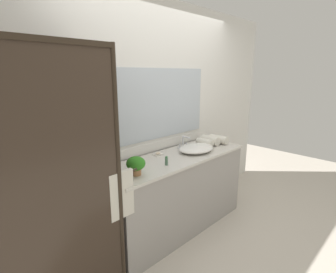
{
  "coord_description": "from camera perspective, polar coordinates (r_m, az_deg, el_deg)",
  "views": [
    {
      "loc": [
        -1.95,
        -1.83,
        1.79
      ],
      "look_at": [
        -0.15,
        0.0,
        1.15
      ],
      "focal_mm": 27.0,
      "sensor_mm": 36.0,
      "label": 1
    }
  ],
  "objects": [
    {
      "name": "ground_plane",
      "position": [
        3.22,
        2.02,
        -19.78
      ],
      "size": [
        8.0,
        8.0,
        0.0
      ],
      "primitive_type": "plane",
      "color": "beige"
    },
    {
      "name": "wall_back_with_mirror",
      "position": [
        2.97,
        -2.61,
        4.51
      ],
      "size": [
        4.4,
        0.06,
        2.6
      ],
      "color": "silver",
      "rests_on": "ground_plane"
    },
    {
      "name": "vanity_cabinet",
      "position": [
        3.0,
        1.96,
        -12.54
      ],
      "size": [
        1.8,
        0.58,
        0.9
      ],
      "color": "#9E9993",
      "rests_on": "ground_plane"
    },
    {
      "name": "shower_enclosure",
      "position": [
        1.94,
        -20.46,
        -10.43
      ],
      "size": [
        1.2,
        0.59,
        2.0
      ],
      "color": "#2D2319",
      "rests_on": "ground_plane"
    },
    {
      "name": "sink_basin",
      "position": [
        2.99,
        6.36,
        -2.64
      ],
      "size": [
        0.46,
        0.36,
        0.08
      ],
      "primitive_type": "ellipsoid",
      "color": "white",
      "rests_on": "vanity_cabinet"
    },
    {
      "name": "faucet",
      "position": [
        3.11,
        3.52,
        -1.69
      ],
      "size": [
        0.17,
        0.14,
        0.16
      ],
      "color": "silver",
      "rests_on": "vanity_cabinet"
    },
    {
      "name": "potted_plant",
      "position": [
        2.3,
        -7.27,
        -6.26
      ],
      "size": [
        0.17,
        0.17,
        0.17
      ],
      "color": "#B77A51",
      "rests_on": "vanity_cabinet"
    },
    {
      "name": "soap_dish",
      "position": [
        2.85,
        -2.28,
        -3.94
      ],
      "size": [
        0.1,
        0.07,
        0.04
      ],
      "color": "silver",
      "rests_on": "vanity_cabinet"
    },
    {
      "name": "amenity_bottle_conditioner",
      "position": [
        2.4,
        -11.55,
        -6.83
      ],
      "size": [
        0.03,
        0.03,
        0.1
      ],
      "color": "#4C7056",
      "rests_on": "vanity_cabinet"
    },
    {
      "name": "amenity_bottle_shampoo",
      "position": [
        2.54,
        -0.36,
        -5.54
      ],
      "size": [
        0.03,
        0.03,
        0.09
      ],
      "color": "#4C7056",
      "rests_on": "vanity_cabinet"
    },
    {
      "name": "rolled_towel_near_edge",
      "position": [
        3.37,
        11.28,
        -0.65
      ],
      "size": [
        0.14,
        0.26,
        0.11
      ],
      "primitive_type": "cylinder",
      "rotation": [
        1.57,
        0.0,
        0.11
      ],
      "color": "silver",
      "rests_on": "vanity_cabinet"
    },
    {
      "name": "rolled_towel_middle",
      "position": [
        3.31,
        9.49,
        -0.82
      ],
      "size": [
        0.13,
        0.25,
        0.11
      ],
      "primitive_type": "cylinder",
      "rotation": [
        1.57,
        0.0,
        -0.07
      ],
      "color": "silver",
      "rests_on": "vanity_cabinet"
    },
    {
      "name": "rolled_towel_far_edge",
      "position": [
        3.23,
        8.29,
        -1.32
      ],
      "size": [
        0.09,
        0.22,
        0.09
      ],
      "primitive_type": "cylinder",
      "rotation": [
        1.57,
        0.0,
        0.0
      ],
      "color": "silver",
      "rests_on": "vanity_cabinet"
    }
  ]
}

